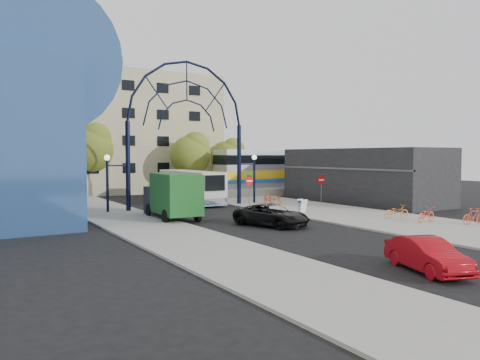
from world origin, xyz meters
TOP-DOWN VIEW (x-y plane):
  - ground at (0.00, 0.00)m, footprint 120.00×120.00m
  - sidewalk_east at (8.00, 4.00)m, footprint 8.00×56.00m
  - plaza_west at (-6.50, 6.00)m, footprint 5.00×50.00m
  - gateway_arch at (0.00, 14.00)m, footprint 13.64×0.44m
  - stop_sign at (4.80, 12.00)m, footprint 0.80×0.07m
  - do_not_enter_sign at (11.00, 10.00)m, footprint 0.76×0.07m
  - street_name_sign at (5.20, 12.60)m, footprint 0.70×0.70m
  - sandwich_board at (5.60, 5.98)m, footprint 0.55×0.61m
  - commercial_block_east at (16.00, 10.00)m, footprint 6.00×16.00m
  - apartment_block at (2.00, 34.97)m, footprint 20.00×12.10m
  - train_platform at (20.00, 22.00)m, footprint 32.00×5.00m
  - train_car at (20.00, 22.00)m, footprint 25.10×3.05m
  - tree_north_a at (6.12, 25.93)m, footprint 4.48×4.48m
  - tree_north_b at (-3.88, 29.93)m, footprint 5.12×5.12m
  - tree_north_c at (12.12, 27.93)m, footprint 4.16×4.16m
  - city_bus at (2.18, 18.02)m, footprint 2.99×10.82m
  - green_truck at (-3.74, 8.52)m, footprint 2.80×6.41m
  - black_suv at (0.24, 2.35)m, footprint 3.66×5.35m
  - red_sedan at (-1.38, -9.99)m, footprint 2.51×4.11m
  - bike_near_a at (7.55, 11.97)m, footprint 0.64×1.80m
  - bike_near_b at (7.02, 12.46)m, footprint 0.81×1.82m
  - bike_far_a at (9.00, 0.15)m, footprint 1.86×1.15m
  - bike_far_b at (10.79, -4.25)m, footprint 1.77×0.85m
  - bike_far_c at (9.15, -2.06)m, footprint 1.96×0.94m

SIDE VIEW (x-z plane):
  - ground at x=0.00m, z-range 0.00..0.00m
  - sidewalk_east at x=8.00m, z-range 0.00..0.12m
  - plaza_west at x=-6.50m, z-range 0.00..0.12m
  - train_platform at x=20.00m, z-range 0.00..0.80m
  - bike_far_a at x=9.00m, z-range 0.12..1.04m
  - bike_near_a at x=7.55m, z-range 0.12..1.06m
  - bike_far_c at x=9.15m, z-range 0.12..1.11m
  - bike_far_b at x=10.79m, z-range 0.12..1.14m
  - red_sedan at x=-1.38m, z-range 0.00..1.28m
  - bike_near_b at x=7.02m, z-range 0.12..1.18m
  - black_suv at x=0.24m, z-range 0.00..1.36m
  - sandwich_board at x=5.60m, z-range 0.25..1.24m
  - city_bus at x=2.18m, z-range 0.07..3.01m
  - green_truck at x=-3.74m, z-range 0.00..3.15m
  - do_not_enter_sign at x=11.00m, z-range 0.74..3.22m
  - stop_sign at x=4.80m, z-range 0.74..3.24m
  - street_name_sign at x=5.20m, z-range 0.73..3.53m
  - commercial_block_east at x=16.00m, z-range 0.00..5.00m
  - train_car at x=20.00m, z-range 0.80..5.00m
  - tree_north_c at x=12.12m, z-range 1.03..7.53m
  - tree_north_a at x=6.12m, z-range 1.11..8.11m
  - tree_north_b at x=-3.88m, z-range 1.27..9.27m
  - apartment_block at x=2.00m, z-range 0.00..14.00m
  - gateway_arch at x=0.00m, z-range 2.51..14.61m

